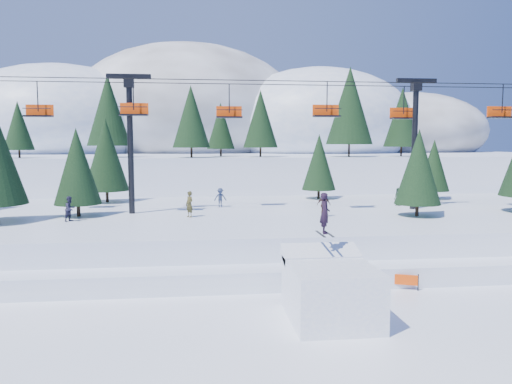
{
  "coord_description": "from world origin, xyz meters",
  "views": [
    {
      "loc": [
        -4.08,
        -19.87,
        7.78
      ],
      "look_at": [
        -1.04,
        6.0,
        5.2
      ],
      "focal_mm": 35.0,
      "sensor_mm": 36.0,
      "label": 1
    }
  ],
  "objects": [
    {
      "name": "ground",
      "position": [
        0.0,
        0.0,
        0.0
      ],
      "size": [
        160.0,
        160.0,
        0.0
      ],
      "primitive_type": "plane",
      "color": "white",
      "rests_on": "ground"
    },
    {
      "name": "berm",
      "position": [
        0.0,
        8.0,
        0.55
      ],
      "size": [
        70.0,
        6.0,
        1.1
      ],
      "primitive_type": "cube",
      "color": "white",
      "rests_on": "ground"
    },
    {
      "name": "conifer_stand",
      "position": [
        3.14,
        18.49,
        6.87
      ],
      "size": [
        62.61,
        15.24,
        8.95
      ],
      "color": "black",
      "rests_on": "mid_shelf"
    },
    {
      "name": "jump_kicker",
      "position": [
        1.68,
        1.06,
        1.35
      ],
      "size": [
        3.64,
        4.96,
        5.48
      ],
      "color": "white",
      "rests_on": "ground"
    },
    {
      "name": "mountain_ridge",
      "position": [
        -5.06,
        73.33,
        9.65
      ],
      "size": [
        119.0,
        60.0,
        26.46
      ],
      "color": "white",
      "rests_on": "ground"
    },
    {
      "name": "banner_far",
      "position": [
        7.87,
        6.19,
        0.54
      ],
      "size": [
        2.63,
        1.17,
        0.9
      ],
      "color": "black",
      "rests_on": "ground"
    },
    {
      "name": "distant_skiers",
      "position": [
        -1.57,
        17.17,
        3.34
      ],
      "size": [
        26.25,
        7.13,
        1.85
      ],
      "color": "#45401E",
      "rests_on": "mid_shelf"
    },
    {
      "name": "banner_near",
      "position": [
        6.09,
        5.09,
        0.54
      ],
      "size": [
        2.67,
        1.07,
        0.9
      ],
      "color": "black",
      "rests_on": "ground"
    },
    {
      "name": "mid_shelf",
      "position": [
        0.0,
        18.0,
        1.25
      ],
      "size": [
        70.0,
        22.0,
        2.5
      ],
      "primitive_type": "cube",
      "color": "white",
      "rests_on": "ground"
    },
    {
      "name": "chairlift",
      "position": [
        1.98,
        18.05,
        9.32
      ],
      "size": [
        46.0,
        3.21,
        10.28
      ],
      "color": "black",
      "rests_on": "mid_shelf"
    }
  ]
}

